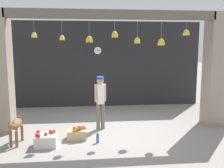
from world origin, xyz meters
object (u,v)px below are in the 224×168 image
object	(u,v)px
fruit_crate_oranges	(77,134)
fruit_crate_apples	(46,140)
wall_clock	(98,51)
dog	(16,126)
shopkeeper	(100,99)
water_bottle	(98,138)

from	to	relation	value
fruit_crate_oranges	fruit_crate_apples	bearing A→B (deg)	-150.80
fruit_crate_oranges	fruit_crate_apples	distance (m)	0.85
fruit_crate_oranges	wall_clock	distance (m)	4.24
dog	fruit_crate_oranges	bearing A→B (deg)	101.22
shopkeeper	wall_clock	size ratio (longest dim) A/B	5.14
dog	wall_clock	bearing A→B (deg)	152.84
dog	water_bottle	distance (m)	2.04
shopkeeper	wall_clock	xyz separation A→B (m)	(0.07, 2.88, 1.35)
dog	fruit_crate_oranges	world-z (taller)	dog
fruit_crate_oranges	water_bottle	size ratio (longest dim) A/B	2.01
wall_clock	fruit_crate_apples	bearing A→B (deg)	-109.94
dog	water_bottle	size ratio (longest dim) A/B	3.38
fruit_crate_apples	wall_clock	world-z (taller)	wall_clock
shopkeeper	fruit_crate_oranges	world-z (taller)	shopkeeper
shopkeeper	fruit_crate_apples	size ratio (longest dim) A/B	3.00
shopkeeper	fruit_crate_apples	world-z (taller)	shopkeeper
dog	shopkeeper	bearing A→B (deg)	116.83
dog	fruit_crate_apples	distance (m)	0.83
dog	shopkeeper	size ratio (longest dim) A/B	0.54
dog	water_bottle	world-z (taller)	dog
wall_clock	fruit_crate_oranges	bearing A→B (deg)	-101.29
fruit_crate_apples	wall_clock	size ratio (longest dim) A/B	1.72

